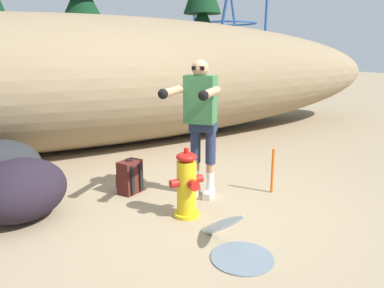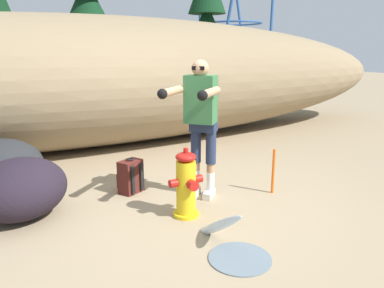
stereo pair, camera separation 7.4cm
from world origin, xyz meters
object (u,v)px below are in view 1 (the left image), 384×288
at_px(boulder_mid, 20,190).
at_px(fire_hydrant, 187,185).
at_px(utility_worker, 201,113).
at_px(survey_stake, 273,171).
at_px(spare_backpack, 130,177).

bearing_deg(boulder_mid, fire_hydrant, -27.67).
height_order(fire_hydrant, utility_worker, utility_worker).
bearing_deg(boulder_mid, utility_worker, -13.28).
distance_m(boulder_mid, survey_stake, 3.07).
bearing_deg(fire_hydrant, spare_backpack, 107.19).
relative_size(utility_worker, survey_stake, 2.89).
relative_size(fire_hydrant, utility_worker, 0.46).
bearing_deg(spare_backpack, fire_hydrant, 169.97).
xyz_separation_m(fire_hydrant, utility_worker, (0.41, 0.38, 0.74)).
relative_size(spare_backpack, boulder_mid, 0.45).
height_order(utility_worker, spare_backpack, utility_worker).
distance_m(fire_hydrant, spare_backpack, 1.06).
relative_size(fire_hydrant, spare_backpack, 1.70).
bearing_deg(spare_backpack, boulder_mid, 68.82).
distance_m(utility_worker, boulder_mid, 2.23).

